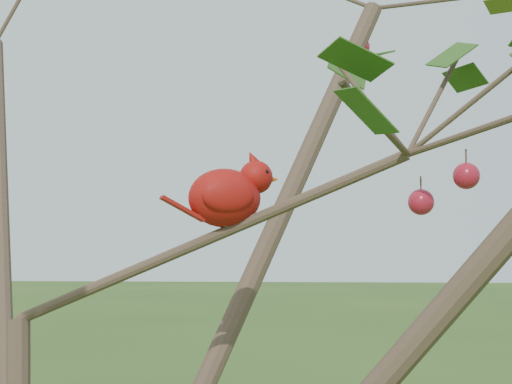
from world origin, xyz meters
TOP-DOWN VIEW (x-y plane):
  - crabapple_tree at (0.03, -0.02)m, footprint 2.35×2.05m
  - cardinal at (0.28, 0.07)m, footprint 0.18×0.12m
  - distant_trees at (-1.62, 24.29)m, footprint 43.48×10.71m

SIDE VIEW (x-z plane):
  - distant_trees at x=-1.62m, z-range -0.11..3.09m
  - crabapple_tree at x=0.03m, z-range 0.65..3.60m
  - cardinal at x=0.28m, z-range 2.08..2.21m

